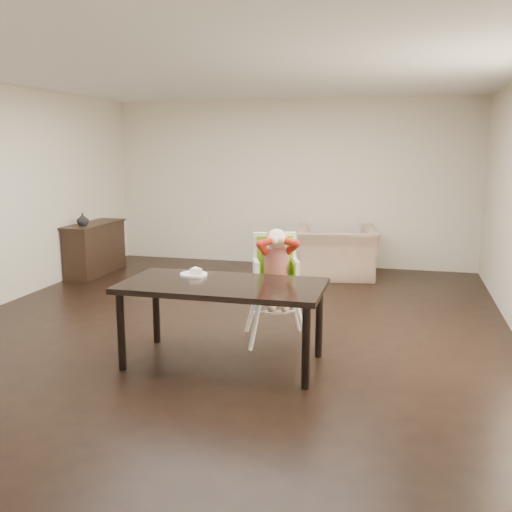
{
  "coord_description": "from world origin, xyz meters",
  "views": [
    {
      "loc": [
        1.79,
        -5.77,
        1.94
      ],
      "look_at": [
        0.47,
        -0.61,
        0.92
      ],
      "focal_mm": 40.0,
      "sensor_mm": 36.0,
      "label": 1
    }
  ],
  "objects_px": {
    "dining_table": "(223,292)",
    "sideboard": "(95,248)",
    "armchair": "(336,244)",
    "high_chair": "(276,262)"
  },
  "relations": [
    {
      "from": "dining_table",
      "to": "high_chair",
      "type": "height_order",
      "value": "high_chair"
    },
    {
      "from": "high_chair",
      "to": "armchair",
      "type": "distance_m",
      "value": 2.99
    },
    {
      "from": "dining_table",
      "to": "armchair",
      "type": "relative_size",
      "value": 1.54
    },
    {
      "from": "sideboard",
      "to": "armchair",
      "type": "bearing_deg",
      "value": 9.88
    },
    {
      "from": "dining_table",
      "to": "high_chair",
      "type": "bearing_deg",
      "value": 66.96
    },
    {
      "from": "dining_table",
      "to": "sideboard",
      "type": "bearing_deg",
      "value": 134.79
    },
    {
      "from": "high_chair",
      "to": "dining_table",
      "type": "bearing_deg",
      "value": -131.76
    },
    {
      "from": "high_chair",
      "to": "sideboard",
      "type": "height_order",
      "value": "high_chair"
    },
    {
      "from": "dining_table",
      "to": "sideboard",
      "type": "height_order",
      "value": "sideboard"
    },
    {
      "from": "armchair",
      "to": "sideboard",
      "type": "distance_m",
      "value": 3.71
    }
  ]
}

